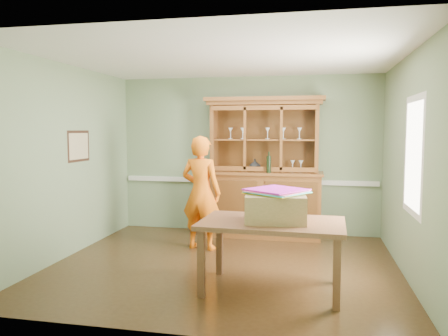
% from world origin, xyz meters
% --- Properties ---
extents(floor, '(4.50, 4.50, 0.00)m').
position_xyz_m(floor, '(0.00, 0.00, 0.00)').
color(floor, '#422B15').
rests_on(floor, ground).
extents(ceiling, '(4.50, 4.50, 0.00)m').
position_xyz_m(ceiling, '(0.00, 0.00, 2.70)').
color(ceiling, white).
rests_on(ceiling, wall_back).
extents(wall_back, '(4.50, 0.00, 4.50)m').
position_xyz_m(wall_back, '(0.00, 2.00, 1.35)').
color(wall_back, gray).
rests_on(wall_back, floor).
extents(wall_left, '(0.00, 4.00, 4.00)m').
position_xyz_m(wall_left, '(-2.25, 0.00, 1.35)').
color(wall_left, gray).
rests_on(wall_left, floor).
extents(wall_right, '(0.00, 4.00, 4.00)m').
position_xyz_m(wall_right, '(2.25, 0.00, 1.35)').
color(wall_right, gray).
rests_on(wall_right, floor).
extents(wall_front, '(4.50, 0.00, 4.50)m').
position_xyz_m(wall_front, '(0.00, -2.00, 1.35)').
color(wall_front, gray).
rests_on(wall_front, floor).
extents(chair_rail, '(4.41, 0.05, 0.08)m').
position_xyz_m(chair_rail, '(0.00, 1.98, 0.90)').
color(chair_rail, white).
rests_on(chair_rail, wall_back).
extents(framed_map, '(0.03, 0.60, 0.46)m').
position_xyz_m(framed_map, '(-2.23, 0.30, 1.55)').
color(framed_map, '#362015').
rests_on(framed_map, wall_left).
extents(window_panel, '(0.03, 0.96, 1.36)m').
position_xyz_m(window_panel, '(2.23, -0.30, 1.50)').
color(window_panel, white).
rests_on(window_panel, wall_right).
extents(china_hutch, '(1.98, 0.65, 2.33)m').
position_xyz_m(china_hutch, '(0.32, 1.74, 0.81)').
color(china_hutch, brown).
rests_on(china_hutch, floor).
extents(dining_table, '(1.61, 1.00, 0.78)m').
position_xyz_m(dining_table, '(0.70, -0.77, 0.69)').
color(dining_table, brown).
rests_on(dining_table, floor).
extents(cardboard_box, '(0.70, 0.58, 0.30)m').
position_xyz_m(cardboard_box, '(0.74, -0.78, 0.94)').
color(cardboard_box, '#A58155').
rests_on(cardboard_box, dining_table).
extents(kite_stack, '(0.75, 0.75, 0.05)m').
position_xyz_m(kite_stack, '(0.75, -0.74, 1.11)').
color(kite_stack, yellow).
rests_on(kite_stack, cardboard_box).
extents(person, '(0.68, 0.51, 1.70)m').
position_xyz_m(person, '(-0.51, 0.75, 0.85)').
color(person, orange).
rests_on(person, floor).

